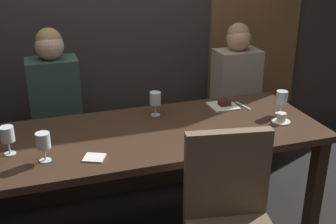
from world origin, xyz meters
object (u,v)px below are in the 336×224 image
diner_bearded (236,73)px  espresso_cup (281,118)px  banquette_bench (126,154)px  dessert_plate (224,105)px  diner_redhead (54,88)px  wine_glass_center_front (155,99)px  fork_on_table (243,106)px  wine_glass_center_back (43,142)px  chair_near_side (231,216)px  wine_glass_near_left (7,136)px  dining_table (148,144)px  wine_glass_far_left (281,98)px

diner_bearded → espresso_cup: (-0.09, -0.83, -0.05)m
diner_bearded → espresso_cup: size_ratio=6.54×
diner_bearded → banquette_bench: bearing=-179.5°
banquette_bench → dessert_plate: bearing=-36.0°
diner_redhead → espresso_cup: bearing=-31.3°
diner_redhead → wine_glass_center_front: (0.63, -0.47, 0.01)m
dessert_plate → espresso_cup: bearing=-57.1°
espresso_cup → fork_on_table: espresso_cup is taller
diner_bearded → wine_glass_center_back: bearing=-150.6°
chair_near_side → wine_glass_center_front: bearing=96.5°
wine_glass_center_front → wine_glass_center_back: bearing=-150.2°
diner_bearded → wine_glass_center_back: diner_bearded is taller
banquette_bench → diner_bearded: (0.96, 0.01, 0.59)m
banquette_bench → diner_redhead: (-0.51, 0.01, 0.62)m
diner_redhead → wine_glass_center_back: diner_redhead is taller
wine_glass_near_left → wine_glass_center_back: 0.23m
wine_glass_center_front → chair_near_side: bearing=-83.5°
wine_glass_near_left → espresso_cup: 1.68m
banquette_bench → wine_glass_center_back: size_ratio=15.24×
dining_table → banquette_bench: bearing=90.0°
diner_bearded → wine_glass_center_front: 0.96m
chair_near_side → espresso_cup: size_ratio=8.17×
diner_redhead → wine_glass_center_front: bearing=-36.6°
wine_glass_center_back → banquette_bench: bearing=54.7°
espresso_cup → chair_near_side: bearing=-136.9°
banquette_bench → wine_glass_center_back: wine_glass_center_back is taller
wine_glass_center_front → espresso_cup: (0.75, -0.37, -0.09)m
dining_table → fork_on_table: fork_on_table is taller
wine_glass_center_back → chair_near_side: bearing=-32.2°
wine_glass_center_front → fork_on_table: 0.66m
dining_table → chair_near_side: 0.76m
wine_glass_far_left → espresso_cup: wine_glass_far_left is taller
fork_on_table → wine_glass_far_left: bearing=-59.6°
wine_glass_center_back → diner_bearded: bearing=29.4°
wine_glass_center_front → dessert_plate: size_ratio=0.86×
banquette_bench → espresso_cup: 1.31m
wine_glass_center_front → wine_glass_far_left: size_ratio=1.00×
banquette_bench → wine_glass_near_left: bearing=-137.5°
diner_bearded → wine_glass_near_left: bearing=-157.0°
diner_redhead → dessert_plate: bearing=-22.3°
chair_near_side → fork_on_table: chair_near_side is taller
diner_redhead → diner_bearded: (1.47, -0.00, -0.02)m
chair_near_side → wine_glass_far_left: bearing=45.6°
chair_near_side → diner_redhead: size_ratio=1.17×
banquette_bench → fork_on_table: fork_on_table is taller
diner_bearded → dessert_plate: bearing=-125.4°
espresso_cup → dessert_plate: 0.44m
chair_near_side → dessert_plate: (0.40, 0.97, 0.20)m
chair_near_side → wine_glass_near_left: (-1.04, 0.68, 0.29)m
banquette_bench → espresso_cup: (0.87, -0.83, 0.54)m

